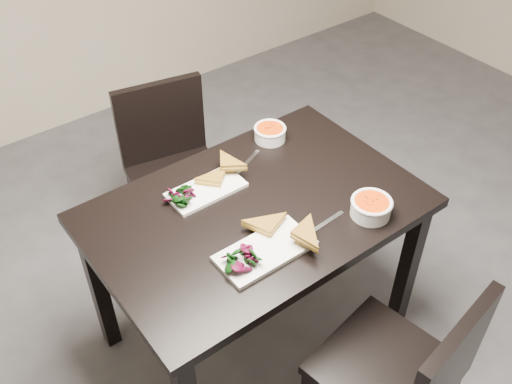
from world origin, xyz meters
TOP-DOWN VIEW (x-y plane):
  - ground at (0.00, 0.00)m, footprint 5.00×5.00m
  - table at (-0.38, 0.44)m, footprint 1.20×0.80m
  - chair_near at (-0.29, -0.28)m, footprint 0.48×0.48m
  - chair_far at (-0.33, 1.16)m, footprint 0.50×0.50m
  - plate_near at (-0.49, 0.24)m, footprint 0.33×0.17m
  - sandwich_near at (-0.43, 0.25)m, footprint 0.20×0.18m
  - salad_near at (-0.59, 0.24)m, footprint 0.10×0.09m
  - soup_bowl_near at (-0.07, 0.16)m, footprint 0.15×0.15m
  - cutlery_near at (-0.24, 0.22)m, footprint 0.18×0.03m
  - plate_far at (-0.48, 0.62)m, footprint 0.29×0.15m
  - sandwich_far at (-0.41, 0.60)m, footprint 0.18×0.18m
  - salad_far at (-0.58, 0.62)m, footprint 0.09×0.08m
  - soup_bowl_far at (-0.08, 0.74)m, footprint 0.14×0.14m
  - cutlery_far at (-0.25, 0.67)m, footprint 0.17×0.09m

SIDE VIEW (x-z plane):
  - ground at x=0.00m, z-range 0.00..0.00m
  - chair_near at x=-0.29m, z-range 0.06..0.91m
  - chair_far at x=-0.33m, z-range 0.06..0.91m
  - table at x=-0.38m, z-range 0.28..1.03m
  - cutlery_near at x=-0.24m, z-range 0.75..0.75m
  - cutlery_far at x=-0.25m, z-range 0.75..0.75m
  - plate_far at x=-0.48m, z-range 0.75..0.76m
  - plate_near at x=-0.49m, z-range 0.75..0.77m
  - salad_far at x=-0.58m, z-range 0.76..0.80m
  - soup_bowl_far at x=-0.08m, z-range 0.75..0.82m
  - soup_bowl_near at x=-0.07m, z-range 0.75..0.82m
  - sandwich_far at x=-0.41m, z-range 0.76..0.81m
  - salad_near at x=-0.59m, z-range 0.77..0.81m
  - sandwich_near at x=-0.43m, z-range 0.77..0.82m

